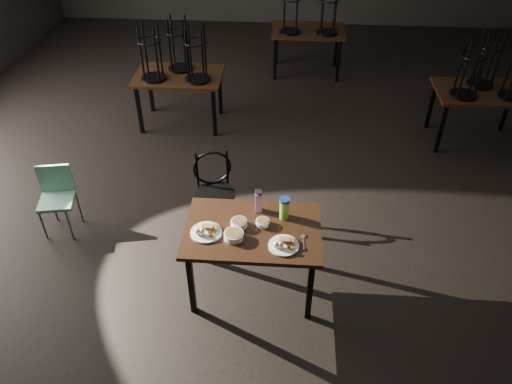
# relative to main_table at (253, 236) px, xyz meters

# --- Properties ---
(main_table) EXTENTS (1.20, 0.80, 0.75)m
(main_table) POSITION_rel_main_table_xyz_m (0.00, 0.00, 0.00)
(main_table) COLOR black
(main_table) RESTS_ON ground
(plate_left) EXTENTS (0.27, 0.27, 0.09)m
(plate_left) POSITION_rel_main_table_xyz_m (-0.40, -0.08, 0.10)
(plate_left) COLOR white
(plate_left) RESTS_ON main_table
(plate_right) EXTENTS (0.26, 0.26, 0.08)m
(plate_right) POSITION_rel_main_table_xyz_m (0.27, -0.20, 0.10)
(plate_right) COLOR white
(plate_right) RESTS_ON main_table
(bowl_near) EXTENTS (0.14, 0.14, 0.06)m
(bowl_near) POSITION_rel_main_table_xyz_m (-0.12, 0.04, 0.11)
(bowl_near) COLOR white
(bowl_near) RESTS_ON main_table
(bowl_far) EXTENTS (0.12, 0.12, 0.05)m
(bowl_far) POSITION_rel_main_table_xyz_m (0.08, 0.06, 0.11)
(bowl_far) COLOR white
(bowl_far) RESTS_ON main_table
(bowl_big) EXTENTS (0.17, 0.17, 0.06)m
(bowl_big) POSITION_rel_main_table_xyz_m (-0.15, -0.12, 0.11)
(bowl_big) COLOR white
(bowl_big) RESTS_ON main_table
(juice_carton) EXTENTS (0.07, 0.07, 0.24)m
(juice_carton) POSITION_rel_main_table_xyz_m (0.03, 0.26, 0.19)
(juice_carton) COLOR #971B7C
(juice_carton) RESTS_ON main_table
(water_bottle) EXTENTS (0.13, 0.13, 0.21)m
(water_bottle) POSITION_rel_main_table_xyz_m (0.27, 0.17, 0.19)
(water_bottle) COLOR #9AEF46
(water_bottle) RESTS_ON main_table
(spoon) EXTENTS (0.04, 0.20, 0.01)m
(spoon) POSITION_rel_main_table_xyz_m (0.45, -0.07, 0.08)
(spoon) COLOR silver
(spoon) RESTS_ON main_table
(bentwood_chair) EXTENTS (0.46, 0.45, 0.89)m
(bentwood_chair) POSITION_rel_main_table_xyz_m (-0.48, 0.88, -0.14)
(bentwood_chair) COLOR black
(bentwood_chair) RESTS_ON ground
(school_chair) EXTENTS (0.41, 0.41, 0.75)m
(school_chair) POSITION_rel_main_table_xyz_m (-2.13, 0.73, -0.22)
(school_chair) COLOR #79BDA1
(school_chair) RESTS_ON ground
(bg_table_left) EXTENTS (1.20, 0.80, 1.48)m
(bg_table_left) POSITION_rel_main_table_xyz_m (-1.26, 3.05, 0.11)
(bg_table_left) COLOR black
(bg_table_left) RESTS_ON ground
(bg_table_right) EXTENTS (1.20, 0.80, 1.48)m
(bg_table_right) POSITION_rel_main_table_xyz_m (2.78, 2.84, 0.11)
(bg_table_right) COLOR black
(bg_table_right) RESTS_ON ground
(bg_table_far) EXTENTS (1.20, 0.80, 1.48)m
(bg_table_far) POSITION_rel_main_table_xyz_m (0.54, 4.89, 0.08)
(bg_table_far) COLOR black
(bg_table_far) RESTS_ON ground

